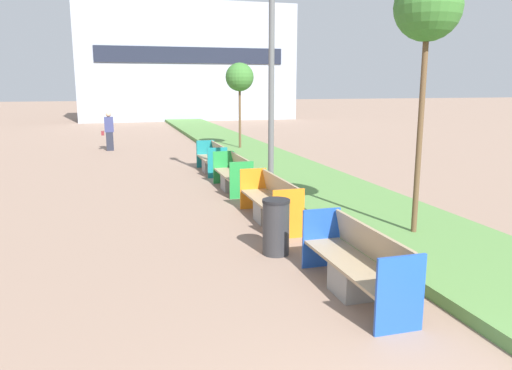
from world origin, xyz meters
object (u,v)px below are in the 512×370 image
object	(u,v)px
bench_orange_frame	(271,204)
litter_bin	(276,227)
bench_teal_frame	(212,161)
bench_blue_frame	(357,268)
street_lamp_post	(272,32)
sapling_tree_near	(428,10)
bench_green_frame	(233,177)
pedestrian_walking	(109,131)
sapling_tree_far	(240,78)

from	to	relation	value
bench_orange_frame	litter_bin	bearing A→B (deg)	-105.31
bench_teal_frame	bench_blue_frame	bearing A→B (deg)	-89.99
street_lamp_post	sapling_tree_near	world-z (taller)	street_lamp_post
bench_green_frame	street_lamp_post	size ratio (longest dim) A/B	0.29
pedestrian_walking	bench_blue_frame	bearing A→B (deg)	-79.07
bench_green_frame	sapling_tree_near	size ratio (longest dim) A/B	0.45
bench_orange_frame	sapling_tree_near	world-z (taller)	sapling_tree_near
street_lamp_post	sapling_tree_far	world-z (taller)	street_lamp_post
bench_blue_frame	sapling_tree_far	size ratio (longest dim) A/B	0.62
sapling_tree_far	pedestrian_walking	distance (m)	6.12
litter_bin	sapling_tree_far	distance (m)	13.42
bench_orange_frame	pedestrian_walking	world-z (taller)	pedestrian_walking
sapling_tree_far	pedestrian_walking	bearing A→B (deg)	160.19
sapling_tree_near	sapling_tree_far	distance (m)	12.95
litter_bin	bench_green_frame	bearing A→B (deg)	84.23
sapling_tree_near	pedestrian_walking	world-z (taller)	sapling_tree_near
bench_blue_frame	bench_teal_frame	world-z (taller)	same
litter_bin	street_lamp_post	world-z (taller)	street_lamp_post
bench_orange_frame	sapling_tree_far	bearing A→B (deg)	79.00
street_lamp_post	pedestrian_walking	distance (m)	12.04
bench_blue_frame	pedestrian_walking	size ratio (longest dim) A/B	1.37
sapling_tree_far	litter_bin	bearing A→B (deg)	-101.66
bench_orange_frame	street_lamp_post	xyz separation A→B (m)	(0.61, 1.90, 3.65)
bench_teal_frame	sapling_tree_near	world-z (taller)	sapling_tree_near
bench_blue_frame	sapling_tree_near	distance (m)	4.65
street_lamp_post	pedestrian_walking	world-z (taller)	street_lamp_post
bench_blue_frame	pedestrian_walking	world-z (taller)	pedestrian_walking
litter_bin	pedestrian_walking	distance (m)	15.07
sapling_tree_near	bench_green_frame	bearing A→B (deg)	111.89
bench_blue_frame	bench_orange_frame	xyz separation A→B (m)	(0.00, 3.85, 0.00)
bench_blue_frame	bench_orange_frame	distance (m)	3.85
sapling_tree_far	pedestrian_walking	world-z (taller)	sapling_tree_far
sapling_tree_near	sapling_tree_far	size ratio (longest dim) A/B	1.26
bench_orange_frame	pedestrian_walking	size ratio (longest dim) A/B	1.45
bench_blue_frame	pedestrian_walking	xyz separation A→B (m)	(-3.23, 16.71, 0.48)
bench_orange_frame	bench_teal_frame	xyz separation A→B (m)	(-0.00, 6.26, -0.01)
litter_bin	sapling_tree_near	xyz separation A→B (m)	(2.66, -0.02, 3.58)
bench_orange_frame	bench_green_frame	bearing A→B (deg)	90.07
bench_teal_frame	sapling_tree_near	bearing A→B (deg)	-75.52
pedestrian_walking	sapling_tree_near	bearing A→B (deg)	-70.17
pedestrian_walking	sapling_tree_far	bearing A→B (deg)	-19.81
bench_green_frame	bench_teal_frame	world-z (taller)	same
sapling_tree_far	bench_orange_frame	bearing A→B (deg)	-101.00
bench_blue_frame	street_lamp_post	distance (m)	6.84
bench_green_frame	sapling_tree_far	xyz separation A→B (m)	(2.13, 7.62, 2.73)
bench_orange_frame	pedestrian_walking	bearing A→B (deg)	104.10
street_lamp_post	pedestrian_walking	xyz separation A→B (m)	(-3.84, 10.96, -3.18)
bench_blue_frame	street_lamp_post	size ratio (longest dim) A/B	0.31
litter_bin	sapling_tree_near	bearing A→B (deg)	-0.41
bench_orange_frame	bench_teal_frame	size ratio (longest dim) A/B	1.16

